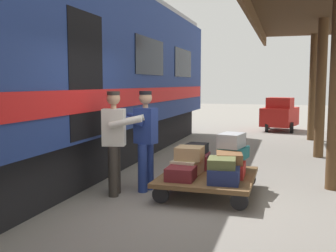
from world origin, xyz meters
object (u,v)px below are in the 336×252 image
luggage_cart (208,177)px  porter_in_overalls (145,137)px  suitcase_slate_roller (232,164)px  suitcase_teal_softside (234,153)px  suitcase_tan_vintage (190,153)px  suitcase_brown_leather (229,158)px  porter_by_door (115,139)px  suitcase_olive_duffel (222,163)px  train_car (8,70)px  suitcase_navy_fabric (224,176)px  suitcase_black_hardshell (196,149)px  suitcase_maroon_trunk (181,174)px  suitcase_red_plastic (228,169)px  suitcase_cream_canvas (188,166)px  suitcase_gray_aluminum (232,140)px  baggage_tug (280,115)px

luggage_cart → porter_in_overalls: size_ratio=1.02×
suitcase_slate_roller → suitcase_teal_softside: bearing=-165.9°
suitcase_slate_roller → suitcase_tan_vintage: bearing=38.5°
suitcase_brown_leather → porter_by_door: size_ratio=0.32×
luggage_cart → suitcase_teal_softside: 0.69m
luggage_cart → suitcase_olive_duffel: (-0.30, 0.45, 0.35)m
train_car → porter_in_overalls: (-2.27, -0.54, -1.14)m
luggage_cart → suitcase_navy_fabric: (-0.34, 0.48, 0.16)m
suitcase_black_hardshell → porter_by_door: 1.50m
suitcase_maroon_trunk → suitcase_teal_softside: suitcase_teal_softside is taller
suitcase_red_plastic → suitcase_brown_leather: suitcase_brown_leather is taller
suitcase_slate_roller → luggage_cart: bearing=54.9°
suitcase_tan_vintage → suitcase_olive_duffel: size_ratio=0.95×
suitcase_tan_vintage → suitcase_cream_canvas: bearing=-47.6°
suitcase_olive_duffel → suitcase_brown_leather: size_ratio=0.83×
suitcase_red_plastic → suitcase_navy_fabric: size_ratio=1.16×
porter_by_door → suitcase_teal_softside: bearing=-152.0°
suitcase_red_plastic → suitcase_slate_roller: suitcase_red_plastic is taller
suitcase_maroon_trunk → porter_in_overalls: size_ratio=0.26×
suitcase_teal_softside → porter_in_overalls: (1.43, 0.57, 0.30)m
suitcase_navy_fabric → suitcase_brown_leather: 0.53m
suitcase_slate_roller → suitcase_brown_leather: size_ratio=0.92×
suitcase_cream_canvas → porter_in_overalls: porter_in_overalls is taller
porter_in_overalls → suitcase_tan_vintage: bearing=-175.9°
train_car → suitcase_gray_aluminum: 4.01m
suitcase_tan_vintage → porter_by_door: porter_by_door is taller
suitcase_maroon_trunk → porter_by_door: size_ratio=0.26×
suitcase_navy_fabric → suitcase_black_hardshell: 1.18m
luggage_cart → suitcase_cream_canvas: bearing=0.0°
suitcase_teal_softside → suitcase_gray_aluminum: (0.04, 0.03, 0.22)m
suitcase_gray_aluminum → suitcase_black_hardshell: 0.66m
train_car → suitcase_tan_vintage: (-3.04, -0.60, -1.38)m
suitcase_tan_vintage → porter_by_door: 1.25m
suitcase_red_plastic → suitcase_teal_softside: suitcase_teal_softside is taller
suitcase_slate_roller → porter_by_door: (1.78, 0.95, 0.50)m
suitcase_gray_aluminum → suitcase_slate_roller: bearing=-126.2°
suitcase_red_plastic → porter_by_door: size_ratio=0.32×
suitcase_gray_aluminum → suitcase_black_hardshell: bearing=-2.1°
suitcase_cream_canvas → baggage_tug: baggage_tug is taller
baggage_tug → suitcase_tan_vintage: bearing=82.3°
suitcase_red_plastic → baggage_tug: (-0.65, -9.46, 0.19)m
suitcase_olive_duffel → suitcase_brown_leather: 0.46m
suitcase_red_plastic → suitcase_navy_fabric: (0.00, 0.48, 0.01)m
suitcase_red_plastic → suitcase_brown_leather: size_ratio=1.01×
suitcase_brown_leather → suitcase_black_hardshell: (0.66, -0.47, 0.04)m
suitcase_teal_softside → suitcase_brown_leather: size_ratio=1.01×
luggage_cart → suitcase_maroon_trunk: suitcase_maroon_trunk is taller
suitcase_gray_aluminum → suitcase_tan_vintage: (0.63, 0.49, -0.17)m
suitcase_black_hardshell → baggage_tug: baggage_tug is taller
luggage_cart → porter_in_overalls: bearing=4.7°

